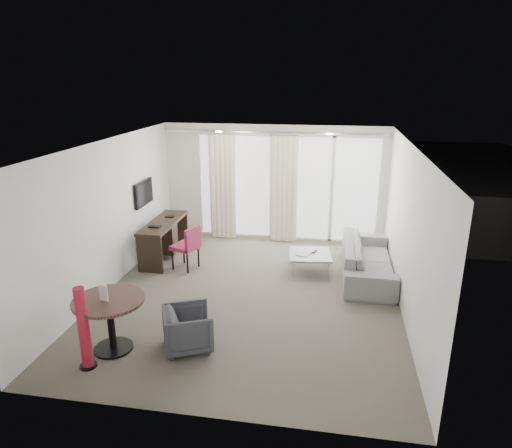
% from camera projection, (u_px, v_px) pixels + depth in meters
% --- Properties ---
extents(floor, '(5.00, 6.00, 0.00)m').
position_uv_depth(floor, '(250.00, 295.00, 7.89)').
color(floor, '#565346').
rests_on(floor, ground).
extents(ceiling, '(5.00, 6.00, 0.00)m').
position_uv_depth(ceiling, '(249.00, 144.00, 7.08)').
color(ceiling, white).
rests_on(ceiling, ground).
extents(wall_left, '(0.00, 6.00, 2.60)m').
position_uv_depth(wall_left, '(108.00, 216.00, 7.89)').
color(wall_left, silver).
rests_on(wall_left, ground).
extents(wall_right, '(0.00, 6.00, 2.60)m').
position_uv_depth(wall_right, '(408.00, 232.00, 7.08)').
color(wall_right, silver).
rests_on(wall_right, ground).
extents(wall_front, '(5.00, 0.00, 2.60)m').
position_uv_depth(wall_front, '(197.00, 313.00, 4.68)').
color(wall_front, silver).
rests_on(wall_front, ground).
extents(window_panel, '(4.00, 0.02, 2.38)m').
position_uv_depth(window_panel, '(287.00, 188.00, 10.26)').
color(window_panel, white).
rests_on(window_panel, ground).
extents(window_frame, '(4.10, 0.06, 2.44)m').
position_uv_depth(window_frame, '(287.00, 188.00, 10.25)').
color(window_frame, white).
rests_on(window_frame, ground).
extents(curtain_left, '(0.60, 0.20, 2.38)m').
position_uv_depth(curtain_left, '(223.00, 187.00, 10.34)').
color(curtain_left, beige).
rests_on(curtain_left, ground).
extents(curtain_right, '(0.60, 0.20, 2.38)m').
position_uv_depth(curtain_right, '(284.00, 190.00, 10.12)').
color(curtain_right, beige).
rests_on(curtain_right, ground).
extents(curtain_track, '(4.80, 0.04, 0.04)m').
position_uv_depth(curtain_track, '(274.00, 132.00, 9.77)').
color(curtain_track, '#B2B2B7').
rests_on(curtain_track, ceiling).
extents(downlight_a, '(0.12, 0.12, 0.02)m').
position_uv_depth(downlight_a, '(219.00, 132.00, 8.73)').
color(downlight_a, '#FFE0B2').
rests_on(downlight_a, ceiling).
extents(downlight_b, '(0.12, 0.12, 0.02)m').
position_uv_depth(downlight_b, '(329.00, 134.00, 8.39)').
color(downlight_b, '#FFE0B2').
rests_on(downlight_b, ceiling).
extents(desk, '(0.52, 1.67, 0.78)m').
position_uv_depth(desk, '(164.00, 240.00, 9.40)').
color(desk, black).
rests_on(desk, floor).
extents(tv, '(0.05, 0.80, 0.50)m').
position_uv_depth(tv, '(144.00, 193.00, 9.22)').
color(tv, black).
rests_on(tv, wall_left).
extents(desk_chair, '(0.60, 0.58, 0.88)m').
position_uv_depth(desk_chair, '(185.00, 247.00, 8.86)').
color(desk_chair, maroon).
rests_on(desk_chair, floor).
extents(round_table, '(1.14, 1.14, 0.77)m').
position_uv_depth(round_table, '(111.00, 324.00, 6.22)').
color(round_table, '#402720').
rests_on(round_table, floor).
extents(menu_card, '(0.13, 0.05, 0.23)m').
position_uv_depth(menu_card, '(105.00, 304.00, 6.07)').
color(menu_card, white).
rests_on(menu_card, round_table).
extents(red_lamp, '(0.28, 0.28, 1.13)m').
position_uv_depth(red_lamp, '(84.00, 328.00, 5.78)').
color(red_lamp, '#A9192E').
rests_on(red_lamp, floor).
extents(tub_armchair, '(0.86, 0.85, 0.60)m').
position_uv_depth(tub_armchair, '(188.00, 329.00, 6.28)').
color(tub_armchair, '#36363E').
rests_on(tub_armchair, floor).
extents(coffee_table, '(0.87, 0.87, 0.35)m').
position_uv_depth(coffee_table, '(310.00, 262.00, 8.82)').
color(coffee_table, gray).
rests_on(coffee_table, floor).
extents(remote, '(0.10, 0.17, 0.02)m').
position_uv_depth(remote, '(315.00, 252.00, 8.85)').
color(remote, black).
rests_on(remote, coffee_table).
extents(magazine, '(0.34, 0.38, 0.02)m').
position_uv_depth(magazine, '(304.00, 254.00, 8.74)').
color(magazine, gray).
rests_on(magazine, coffee_table).
extents(sofa, '(0.90, 2.30, 0.67)m').
position_uv_depth(sofa, '(368.00, 259.00, 8.55)').
color(sofa, gray).
rests_on(sofa, floor).
extents(terrace_slab, '(5.60, 3.00, 0.12)m').
position_uv_depth(terrace_slab, '(292.00, 221.00, 12.08)').
color(terrace_slab, '#4D4D50').
rests_on(terrace_slab, ground).
extents(rattan_chair_a, '(0.66, 0.66, 0.79)m').
position_uv_depth(rattan_chair_a, '(298.00, 202.00, 12.21)').
color(rattan_chair_a, '#4B3522').
rests_on(rattan_chair_a, terrace_slab).
extents(rattan_chair_b, '(0.67, 0.67, 0.86)m').
position_uv_depth(rattan_chair_b, '(337.00, 210.00, 11.30)').
color(rattan_chair_b, '#4B3522').
rests_on(rattan_chair_b, terrace_slab).
extents(rattan_table, '(0.52, 0.52, 0.48)m').
position_uv_depth(rattan_table, '(346.00, 219.00, 11.23)').
color(rattan_table, '#4B3522').
rests_on(rattan_table, terrace_slab).
extents(balustrade, '(5.50, 0.06, 1.05)m').
position_uv_depth(balustrade, '(297.00, 188.00, 13.26)').
color(balustrade, '#B2B2B7').
rests_on(balustrade, terrace_slab).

